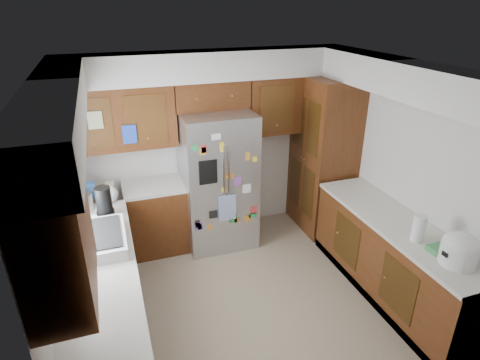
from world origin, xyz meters
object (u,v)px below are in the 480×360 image
at_px(pantry, 323,156).
at_px(paper_towel, 419,228).
at_px(fridge, 218,180).
at_px(rice_cooker, 460,249).

bearing_deg(pantry, paper_towel, -92.40).
bearing_deg(fridge, pantry, -2.06).
relative_size(pantry, fridge, 1.19).
relative_size(fridge, rice_cooker, 5.44).
height_order(pantry, rice_cooker, pantry).
bearing_deg(paper_towel, pantry, 87.60).
distance_m(pantry, rice_cooker, 2.38).
height_order(pantry, fridge, pantry).
xyz_separation_m(pantry, paper_towel, (-0.08, -1.96, -0.02)).
height_order(fridge, paper_towel, fridge).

